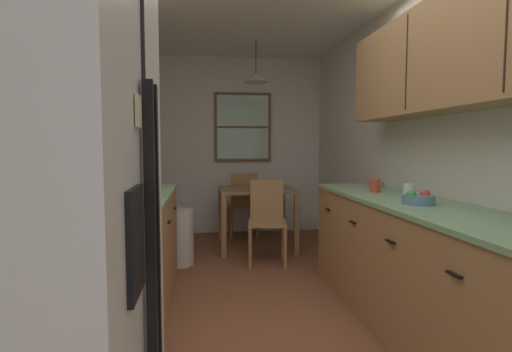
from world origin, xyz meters
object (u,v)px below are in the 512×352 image
at_px(dining_chair_near, 267,217).
at_px(storage_canister, 95,202).
at_px(dining_table, 256,197).
at_px(microwave_over_range, 29,56).
at_px(stove_range, 70,337).
at_px(trash_bin, 178,237).
at_px(fruit_bowl, 418,199).
at_px(mug_by_coffeemaker, 375,185).
at_px(dining_chair_far, 244,201).
at_px(mug_spare, 409,191).

xyz_separation_m(dining_chair_near, storage_canister, (-1.26, -2.05, 0.48)).
bearing_deg(dining_table, microwave_over_range, -112.70).
xyz_separation_m(stove_range, dining_chair_near, (1.25, 2.53, 0.03)).
distance_m(microwave_over_range, dining_chair_near, 3.09).
distance_m(stove_range, trash_bin, 2.59).
xyz_separation_m(dining_table, trash_bin, (-0.92, -0.61, -0.34)).
bearing_deg(fruit_bowl, mug_by_coffeemaker, 88.71).
distance_m(dining_chair_near, storage_canister, 2.46).
relative_size(stove_range, dining_chair_near, 1.22).
height_order(dining_chair_near, dining_chair_far, same).
xyz_separation_m(stove_range, storage_canister, (-0.01, 0.48, 0.51)).
height_order(dining_table, dining_chair_near, dining_chair_near).
bearing_deg(trash_bin, storage_canister, -98.18).
height_order(trash_bin, mug_spare, mug_spare).
xyz_separation_m(trash_bin, mug_by_coffeemaker, (1.67, -1.19, 0.66)).
bearing_deg(fruit_bowl, dining_chair_far, 104.75).
distance_m(mug_spare, fruit_bowl, 0.31).
height_order(dining_table, dining_chair_far, dining_chair_far).
distance_m(microwave_over_range, dining_table, 3.58).
bearing_deg(dining_table, dining_chair_far, 98.19).
bearing_deg(mug_spare, dining_table, 110.63).
bearing_deg(dining_chair_far, storage_canister, -108.67).
height_order(stove_range, fruit_bowl, stove_range).
height_order(microwave_over_range, trash_bin, microwave_over_range).
relative_size(stove_range, dining_chair_far, 1.22).
relative_size(dining_chair_far, trash_bin, 1.51).
xyz_separation_m(dining_chair_far, trash_bin, (-0.83, -1.25, -0.20)).
height_order(microwave_over_range, dining_table, microwave_over_range).
bearing_deg(trash_bin, mug_by_coffeemaker, -35.63).
xyz_separation_m(microwave_over_range, fruit_bowl, (2.06, 0.68, -0.70)).
xyz_separation_m(storage_canister, fruit_bowl, (1.95, 0.21, -0.04)).
xyz_separation_m(dining_chair_far, mug_spare, (0.92, -2.84, 0.45)).
relative_size(dining_chair_near, mug_by_coffeemaker, 7.25).
distance_m(microwave_over_range, fruit_bowl, 2.28).
height_order(microwave_over_range, storage_canister, microwave_over_range).
xyz_separation_m(dining_chair_near, dining_chair_far, (-0.13, 1.28, 0.00)).
distance_m(dining_table, trash_bin, 1.15).
distance_m(storage_canister, fruit_bowl, 1.96).
bearing_deg(mug_by_coffeemaker, trash_bin, 144.37).
bearing_deg(stove_range, mug_spare, 25.50).
bearing_deg(dining_chair_near, fruit_bowl, -69.43).
relative_size(dining_chair_far, mug_spare, 7.69).
distance_m(dining_chair_near, fruit_bowl, 2.02).
bearing_deg(trash_bin, microwave_over_range, -99.04).
bearing_deg(mug_spare, stove_range, -154.50).
bearing_deg(storage_canister, mug_by_coffeemaker, 24.44).
distance_m(dining_chair_far, mug_by_coffeemaker, 2.62).
bearing_deg(fruit_bowl, dining_chair_near, 110.57).
relative_size(microwave_over_range, mug_spare, 4.84).
bearing_deg(mug_spare, storage_canister, -166.36).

